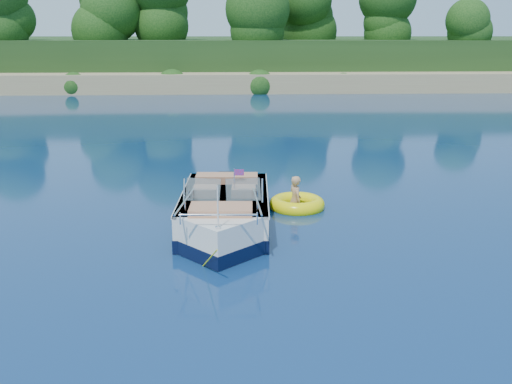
# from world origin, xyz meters

# --- Properties ---
(ground) EXTENTS (160.00, 160.00, 0.00)m
(ground) POSITION_xyz_m (0.00, 0.00, 0.00)
(ground) COLOR #0B294E
(ground) RESTS_ON ground
(shoreline) EXTENTS (170.00, 59.00, 6.00)m
(shoreline) POSITION_xyz_m (0.00, 63.77, 0.98)
(shoreline) COLOR #9A8059
(shoreline) RESTS_ON ground
(treeline) EXTENTS (150.00, 7.12, 8.19)m
(treeline) POSITION_xyz_m (0.04, 41.01, 5.55)
(treeline) COLOR black
(treeline) RESTS_ON ground
(motorboat) EXTENTS (2.26, 5.88, 1.96)m
(motorboat) POSITION_xyz_m (-1.88, 2.59, 0.38)
(motorboat) COLOR silver
(motorboat) RESTS_ON ground
(tow_tube) EXTENTS (1.72, 1.72, 0.40)m
(tow_tube) POSITION_xyz_m (0.08, 4.37, 0.10)
(tow_tube) COLOR #FFED08
(tow_tube) RESTS_ON ground
(boy) EXTENTS (0.57, 0.83, 1.51)m
(boy) POSITION_xyz_m (0.01, 4.28, 0.00)
(boy) COLOR tan
(boy) RESTS_ON ground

